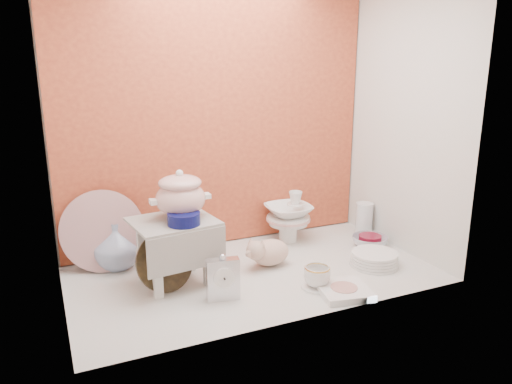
{
  "coord_description": "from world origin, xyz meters",
  "views": [
    {
      "loc": [
        -0.93,
        -2.1,
        1.05
      ],
      "look_at": [
        0.02,
        0.02,
        0.42
      ],
      "focal_mm": 34.53,
      "sensor_mm": 36.0,
      "label": 1
    }
  ],
  "objects_px": {
    "mantel_clock": "(223,277)",
    "floral_platter": "(102,231)",
    "porcelain_tower": "(288,217)",
    "blue_white_vase": "(116,246)",
    "plush_pig": "(270,252)",
    "gold_rim_teacup": "(317,276)",
    "crystal_bowl": "(370,242)",
    "dinner_plate_stack": "(374,259)",
    "step_stool": "(174,252)",
    "soup_tureen": "(180,194)"
  },
  "relations": [
    {
      "from": "blue_white_vase",
      "to": "porcelain_tower",
      "type": "height_order",
      "value": "porcelain_tower"
    },
    {
      "from": "floral_platter",
      "to": "mantel_clock",
      "type": "xyz_separation_m",
      "value": [
        0.44,
        -0.56,
        -0.1
      ]
    },
    {
      "from": "gold_rim_teacup",
      "to": "crystal_bowl",
      "type": "xyz_separation_m",
      "value": [
        0.55,
        0.33,
        -0.03
      ]
    },
    {
      "from": "step_stool",
      "to": "soup_tureen",
      "type": "xyz_separation_m",
      "value": [
        0.05,
        0.02,
        0.28
      ]
    },
    {
      "from": "floral_platter",
      "to": "crystal_bowl",
      "type": "xyz_separation_m",
      "value": [
        1.44,
        -0.3,
        -0.17
      ]
    },
    {
      "from": "gold_rim_teacup",
      "to": "porcelain_tower",
      "type": "bearing_deg",
      "value": 74.69
    },
    {
      "from": "step_stool",
      "to": "crystal_bowl",
      "type": "bearing_deg",
      "value": -6.97
    },
    {
      "from": "soup_tureen",
      "to": "crystal_bowl",
      "type": "bearing_deg",
      "value": -0.88
    },
    {
      "from": "floral_platter",
      "to": "blue_white_vase",
      "type": "relative_size",
      "value": 1.75
    },
    {
      "from": "crystal_bowl",
      "to": "step_stool",
      "type": "bearing_deg",
      "value": -179.87
    },
    {
      "from": "blue_white_vase",
      "to": "floral_platter",
      "type": "bearing_deg",
      "value": 169.54
    },
    {
      "from": "step_stool",
      "to": "soup_tureen",
      "type": "bearing_deg",
      "value": 15.97
    },
    {
      "from": "dinner_plate_stack",
      "to": "crystal_bowl",
      "type": "height_order",
      "value": "dinner_plate_stack"
    },
    {
      "from": "crystal_bowl",
      "to": "dinner_plate_stack",
      "type": "bearing_deg",
      "value": -122.01
    },
    {
      "from": "porcelain_tower",
      "to": "blue_white_vase",
      "type": "bearing_deg",
      "value": 179.12
    },
    {
      "from": "floral_platter",
      "to": "mantel_clock",
      "type": "height_order",
      "value": "floral_platter"
    },
    {
      "from": "floral_platter",
      "to": "gold_rim_teacup",
      "type": "relative_size",
      "value": 3.35
    },
    {
      "from": "porcelain_tower",
      "to": "dinner_plate_stack",
      "type": "bearing_deg",
      "value": -64.34
    },
    {
      "from": "mantel_clock",
      "to": "floral_platter",
      "type": "bearing_deg",
      "value": 137.49
    },
    {
      "from": "soup_tureen",
      "to": "dinner_plate_stack",
      "type": "xyz_separation_m",
      "value": [
        0.96,
        -0.25,
        -0.4
      ]
    },
    {
      "from": "plush_pig",
      "to": "gold_rim_teacup",
      "type": "distance_m",
      "value": 0.34
    },
    {
      "from": "plush_pig",
      "to": "crystal_bowl",
      "type": "distance_m",
      "value": 0.64
    },
    {
      "from": "blue_white_vase",
      "to": "plush_pig",
      "type": "relative_size",
      "value": 0.93
    },
    {
      "from": "floral_platter",
      "to": "crystal_bowl",
      "type": "relative_size",
      "value": 2.06
    },
    {
      "from": "soup_tureen",
      "to": "crystal_bowl",
      "type": "relative_size",
      "value": 1.36
    },
    {
      "from": "dinner_plate_stack",
      "to": "plush_pig",
      "type": "bearing_deg",
      "value": 156.03
    },
    {
      "from": "floral_platter",
      "to": "mantel_clock",
      "type": "distance_m",
      "value": 0.72
    },
    {
      "from": "step_stool",
      "to": "floral_platter",
      "type": "relative_size",
      "value": 0.9
    },
    {
      "from": "blue_white_vase",
      "to": "dinner_plate_stack",
      "type": "height_order",
      "value": "blue_white_vase"
    },
    {
      "from": "blue_white_vase",
      "to": "dinner_plate_stack",
      "type": "distance_m",
      "value": 1.34
    },
    {
      "from": "soup_tureen",
      "to": "floral_platter",
      "type": "xyz_separation_m",
      "value": [
        -0.33,
        0.29,
        -0.23
      ]
    },
    {
      "from": "step_stool",
      "to": "plush_pig",
      "type": "bearing_deg",
      "value": -7.65
    },
    {
      "from": "gold_rim_teacup",
      "to": "plush_pig",
      "type": "bearing_deg",
      "value": 105.08
    },
    {
      "from": "step_stool",
      "to": "dinner_plate_stack",
      "type": "distance_m",
      "value": 1.04
    },
    {
      "from": "gold_rim_teacup",
      "to": "crystal_bowl",
      "type": "bearing_deg",
      "value": 31.0
    },
    {
      "from": "blue_white_vase",
      "to": "plush_pig",
      "type": "distance_m",
      "value": 0.79
    },
    {
      "from": "gold_rim_teacup",
      "to": "porcelain_tower",
      "type": "height_order",
      "value": "porcelain_tower"
    },
    {
      "from": "dinner_plate_stack",
      "to": "step_stool",
      "type": "bearing_deg",
      "value": 167.3
    },
    {
      "from": "crystal_bowl",
      "to": "blue_white_vase",
      "type": "bearing_deg",
      "value": 167.97
    },
    {
      "from": "plush_pig",
      "to": "gold_rim_teacup",
      "type": "bearing_deg",
      "value": -66.77
    },
    {
      "from": "mantel_clock",
      "to": "porcelain_tower",
      "type": "bearing_deg",
      "value": 50.82
    },
    {
      "from": "step_stool",
      "to": "porcelain_tower",
      "type": "distance_m",
      "value": 0.81
    },
    {
      "from": "floral_platter",
      "to": "mantel_clock",
      "type": "bearing_deg",
      "value": -52.04
    },
    {
      "from": "mantel_clock",
      "to": "plush_pig",
      "type": "bearing_deg",
      "value": 44.73
    },
    {
      "from": "plush_pig",
      "to": "gold_rim_teacup",
      "type": "relative_size",
      "value": 2.06
    },
    {
      "from": "plush_pig",
      "to": "dinner_plate_stack",
      "type": "height_order",
      "value": "plush_pig"
    },
    {
      "from": "floral_platter",
      "to": "porcelain_tower",
      "type": "distance_m",
      "value": 1.05
    },
    {
      "from": "blue_white_vase",
      "to": "plush_pig",
      "type": "bearing_deg",
      "value": -22.29
    },
    {
      "from": "step_stool",
      "to": "porcelain_tower",
      "type": "relative_size",
      "value": 1.24
    },
    {
      "from": "step_stool",
      "to": "soup_tureen",
      "type": "relative_size",
      "value": 1.37
    }
  ]
}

